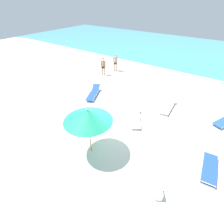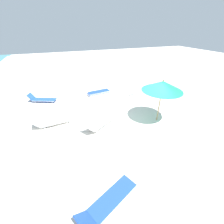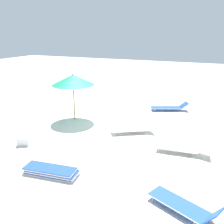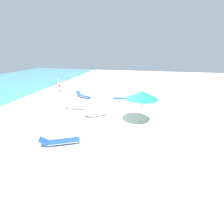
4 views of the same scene
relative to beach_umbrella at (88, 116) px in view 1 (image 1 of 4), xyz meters
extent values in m
cube|color=silver|center=(0.21, 1.38, -2.29)|extent=(60.00, 60.00, 0.16)
cube|color=#AFA492|center=(0.21, 10.68, -2.21)|extent=(57.00, 2.20, 0.00)
cube|color=#AFA492|center=(-5.98, 7.09, -2.21)|extent=(2.45, 1.30, 0.00)
cube|color=#AFA492|center=(3.59, 8.67, -2.21)|extent=(2.74, 1.80, 0.00)
cube|color=teal|center=(0.21, 22.23, -2.18)|extent=(60.00, 18.30, 0.06)
cube|color=white|center=(0.21, 13.13, -2.15)|extent=(56.00, 0.44, 0.01)
cylinder|color=#9E7547|center=(0.00, 0.00, -1.10)|extent=(0.06, 0.06, 2.22)
cone|color=#1E936B|center=(0.00, 0.00, 0.01)|extent=(2.26, 2.26, 0.55)
cylinder|color=#166E50|center=(0.00, 0.00, -0.26)|extent=(2.19, 2.19, 0.01)
sphere|color=#9E7547|center=(0.00, 0.00, 0.31)|extent=(0.07, 0.07, 0.07)
cube|color=blue|center=(5.16, 2.24, -2.15)|extent=(0.82, 1.86, 0.03)
cube|color=silver|center=(5.16, 2.24, -2.18)|extent=(0.83, 1.90, 0.04)
cube|color=blue|center=(5.16, 2.29, -2.07)|extent=(0.82, 1.86, 0.03)
cube|color=silver|center=(5.16, 2.29, -2.10)|extent=(0.83, 1.90, 0.04)
cube|color=blue|center=(5.17, 2.21, -1.98)|extent=(0.82, 1.86, 0.03)
cube|color=silver|center=(5.17, 2.21, -2.01)|extent=(0.83, 1.90, 0.04)
cube|color=blue|center=(5.19, 6.52, -2.03)|extent=(1.22, 1.78, 0.03)
cylinder|color=silver|center=(4.91, 6.64, -2.03)|extent=(0.69, 1.56, 0.03)
cylinder|color=silver|center=(4.69, 6.02, -2.13)|extent=(0.03, 0.03, 0.16)
cylinder|color=silver|center=(5.16, 5.81, -2.13)|extent=(0.03, 0.03, 0.16)
cube|color=white|center=(1.73, 5.89, -2.03)|extent=(0.75, 1.69, 0.03)
cylinder|color=silver|center=(1.43, 5.86, -2.03)|extent=(0.19, 1.63, 0.03)
cylinder|color=silver|center=(2.03, 5.91, -2.03)|extent=(0.19, 1.63, 0.03)
cube|color=white|center=(1.63, 6.89, -1.84)|extent=(0.61, 0.47, 0.41)
cylinder|color=silver|center=(1.54, 5.23, -2.13)|extent=(0.03, 0.03, 0.16)
cylinder|color=silver|center=(2.05, 5.27, -2.13)|extent=(0.03, 0.03, 0.16)
cylinder|color=silver|center=(1.42, 6.50, -2.13)|extent=(0.03, 0.03, 0.16)
cylinder|color=silver|center=(1.92, 6.54, -2.13)|extent=(0.03, 0.03, 0.16)
cube|color=blue|center=(-3.65, 4.28, -2.03)|extent=(1.28, 1.87, 0.03)
cylinder|color=silver|center=(-3.92, 4.16, -2.03)|extent=(0.76, 1.64, 0.03)
cylinder|color=silver|center=(-3.37, 4.40, -2.03)|extent=(0.76, 1.64, 0.03)
cube|color=blue|center=(-4.10, 5.29, -1.87)|extent=(0.71, 0.65, 0.36)
cylinder|color=silver|center=(-3.59, 3.54, -2.13)|extent=(0.03, 0.03, 0.16)
cylinder|color=silver|center=(-3.13, 3.75, -2.13)|extent=(0.03, 0.03, 0.16)
cylinder|color=silver|center=(-4.16, 4.81, -2.13)|extent=(0.03, 0.03, 0.16)
cylinder|color=silver|center=(-3.70, 5.02, -2.13)|extent=(0.03, 0.03, 0.16)
cube|color=white|center=(0.64, 3.41, -2.03)|extent=(1.40, 1.76, 0.03)
cylinder|color=silver|center=(0.39, 3.25, -2.03)|extent=(0.92, 1.46, 0.03)
cylinder|color=silver|center=(0.90, 3.57, -2.03)|extent=(0.92, 1.46, 0.03)
cube|color=white|center=(0.10, 4.28, -1.82)|extent=(0.69, 0.62, 0.44)
cylinder|color=silver|center=(0.77, 2.71, -2.13)|extent=(0.03, 0.03, 0.16)
cylinder|color=silver|center=(1.21, 2.98, -2.13)|extent=(0.03, 0.03, 0.16)
cylinder|color=silver|center=(0.08, 3.84, -2.13)|extent=(0.03, 0.03, 0.16)
cylinder|color=silver|center=(0.51, 4.11, -2.13)|extent=(0.03, 0.03, 0.16)
cylinder|color=#A37A5B|center=(-5.57, 8.29, -1.76)|extent=(0.11, 0.11, 0.90)
cylinder|color=#A37A5B|center=(-5.75, 8.21, -1.76)|extent=(0.11, 0.11, 0.90)
cube|color=black|center=(-5.66, 8.25, -1.39)|extent=(0.35, 0.29, 0.24)
cylinder|color=#A37A5B|center=(-5.66, 8.25, -1.03)|extent=(0.27, 0.27, 0.55)
cylinder|color=#A37A5B|center=(-5.49, 8.32, -1.04)|extent=(0.08, 0.08, 0.55)
cylinder|color=#A37A5B|center=(-5.83, 8.17, -1.04)|extent=(0.08, 0.08, 0.55)
sphere|color=#A37A5B|center=(-5.66, 8.25, -0.55)|extent=(0.21, 0.21, 0.21)
cylinder|color=tan|center=(-5.30, 9.95, -1.76)|extent=(0.11, 0.11, 0.90)
cylinder|color=tan|center=(-5.46, 9.83, -1.76)|extent=(0.11, 0.11, 0.90)
cube|color=black|center=(-5.38, 9.89, -1.39)|extent=(0.35, 0.32, 0.24)
cylinder|color=tan|center=(-5.38, 9.89, -1.03)|extent=(0.27, 0.27, 0.55)
cylinder|color=tan|center=(-5.23, 10.00, -1.04)|extent=(0.08, 0.08, 0.55)
cylinder|color=tan|center=(-5.53, 9.78, -1.04)|extent=(0.08, 0.08, 0.55)
sphere|color=tan|center=(-5.38, 9.89, -0.55)|extent=(0.21, 0.21, 0.21)
cube|color=white|center=(3.73, -0.28, -2.05)|extent=(0.55, 0.59, 0.32)
cube|color=white|center=(3.73, -0.28, -1.86)|extent=(0.57, 0.61, 0.05)
camera|label=1|loc=(4.56, -4.49, 4.52)|focal=28.00mm
camera|label=2|loc=(-6.32, 5.33, 2.89)|focal=24.00mm
camera|label=3|loc=(11.15, 7.16, 2.46)|focal=40.00mm
camera|label=4|loc=(-10.35, -0.04, 2.95)|focal=24.00mm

